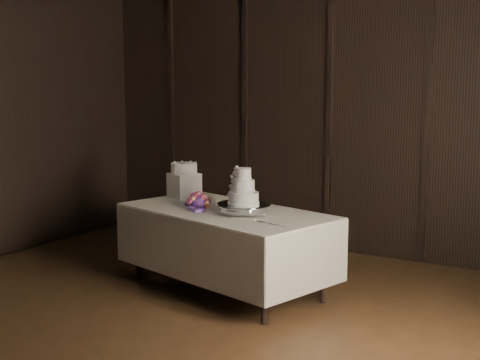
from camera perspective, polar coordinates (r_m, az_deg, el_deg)
The scene contains 8 objects.
room at distance 4.62m, azimuth -9.91°, elevation 2.97°, with size 6.08×7.08×3.08m.
display_table at distance 6.19m, azimuth -1.19°, elevation -5.70°, with size 2.19×1.51×0.76m.
cake_stand at distance 5.93m, azimuth 0.30°, elevation -2.48°, with size 0.48×0.48×0.09m, color silver.
wedding_cake at distance 5.90m, azimuth 0.04°, elevation -0.84°, with size 0.30×0.27×0.32m.
bouquet at distance 6.21m, azimuth -3.53°, elevation -1.83°, with size 0.29×0.39×0.19m, color #BA4558, non-canonical shape.
box_pedestal at distance 6.75m, azimuth -4.78°, elevation -0.48°, with size 0.26×0.26×0.25m, color white.
small_cake at distance 6.72m, azimuth -4.80°, elevation 1.01°, with size 0.26×0.26×0.10m, color white.
cake_knife at distance 5.54m, azimuth 2.22°, elevation -3.69°, with size 0.37×0.02×0.01m, color silver.
Camera 1 is at (3.02, -3.47, 1.93)m, focal length 50.00 mm.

